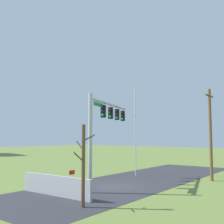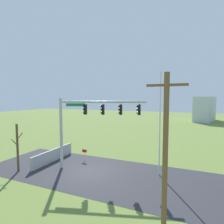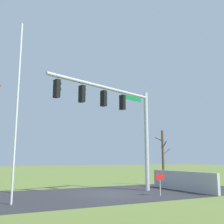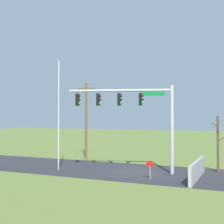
{
  "view_description": "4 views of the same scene",
  "coord_description": "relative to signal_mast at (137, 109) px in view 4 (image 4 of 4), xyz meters",
  "views": [
    {
      "loc": [
        17.39,
        12.97,
        3.76
      ],
      "look_at": [
        -0.71,
        -0.6,
        5.76
      ],
      "focal_mm": 44.84,
      "sensor_mm": 36.0,
      "label": 1
    },
    {
      "loc": [
        -8.12,
        14.03,
        6.71
      ],
      "look_at": [
        -1.85,
        -0.84,
        5.5
      ],
      "focal_mm": 28.77,
      "sensor_mm": 36.0,
      "label": 2
    },
    {
      "loc": [
        -7.8,
        -15.41,
        2.06
      ],
      "look_at": [
        -0.69,
        -1.57,
        4.79
      ],
      "focal_mm": 43.55,
      "sensor_mm": 36.0,
      "label": 3
    },
    {
      "loc": [
        8.27,
        -23.01,
        4.29
      ],
      "look_at": [
        -1.58,
        -0.77,
        4.74
      ],
      "focal_mm": 49.34,
      "sensor_mm": 36.0,
      "label": 4
    }
  ],
  "objects": [
    {
      "name": "open_sign",
      "position": [
        1.61,
        -1.86,
        -4.04
      ],
      "size": [
        0.56,
        0.04,
        1.22
      ],
      "color": "silver",
      "rests_on": "ground_plane"
    },
    {
      "name": "retaining_fence",
      "position": [
        4.59,
        -0.38,
        -4.31
      ],
      "size": [
        0.2,
        6.13,
        1.28
      ],
      "primitive_type": "cube",
      "color": "#A8A8AD",
      "rests_on": "ground_plane"
    },
    {
      "name": "signal_mast",
      "position": [
        0.0,
        0.0,
        0.0
      ],
      "size": [
        7.84,
        2.59,
        6.76
      ],
      "color": "#B2B5BA",
      "rests_on": "ground_plane"
    },
    {
      "name": "flagpole",
      "position": [
        -6.39,
        -1.19,
        -0.45
      ],
      "size": [
        0.1,
        0.1,
        8.99
      ],
      "primitive_type": "cylinder",
      "color": "silver",
      "rests_on": "ground_plane"
    },
    {
      "name": "bare_tree",
      "position": [
        5.69,
        3.05,
        -2.68
      ],
      "size": [
        1.27,
        1.02,
        4.42
      ],
      "color": "brown",
      "rests_on": "ground_plane"
    },
    {
      "name": "ground_plane",
      "position": [
        -0.41,
        0.5,
        -4.95
      ],
      "size": [
        160.0,
        160.0,
        0.0
      ],
      "primitive_type": "plane",
      "color": "olive"
    },
    {
      "name": "sidewalk_corner",
      "position": [
        3.55,
        0.78,
        -4.95
      ],
      "size": [
        6.0,
        6.0,
        0.01
      ],
      "primitive_type": "cube",
      "color": "#B7B5AD",
      "rests_on": "ground_plane"
    },
    {
      "name": "road_surface",
      "position": [
        -4.41,
        0.5,
        -4.95
      ],
      "size": [
        28.0,
        8.0,
        0.01
      ],
      "primitive_type": "cube",
      "color": "#2D2D33",
      "rests_on": "ground_plane"
    },
    {
      "name": "utility_pole",
      "position": [
        -7.61,
        5.72,
        -0.82
      ],
      "size": [
        1.9,
        0.26,
        7.94
      ],
      "color": "brown",
      "rests_on": "ground_plane"
    }
  ]
}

